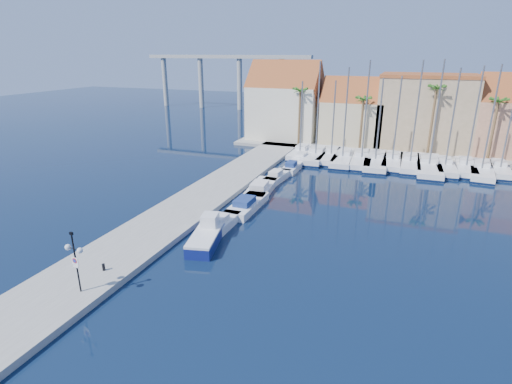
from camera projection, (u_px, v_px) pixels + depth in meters
ground at (220, 281)px, 28.00m from camera, size 260.00×260.00×0.00m
quay_west at (200, 199)px, 42.87m from camera, size 6.00×77.00×0.50m
shore_north at (400, 147)px, 66.71m from camera, size 54.00×16.00×0.50m
lamp_post at (74, 253)px, 24.98m from camera, size 1.44×0.47×4.24m
bollard at (104, 267)px, 28.29m from camera, size 0.21×0.21×0.52m
fishing_boat at (207, 235)px, 33.44m from camera, size 3.32×6.36×2.12m
motorboat_west_0 at (222, 223)px, 36.19m from camera, size 1.65×5.12×1.40m
motorboat_west_1 at (247, 205)px, 40.57m from camera, size 2.27×7.02×1.40m
motorboat_west_2 at (261, 188)px, 45.44m from camera, size 3.07×7.59×1.40m
motorboat_west_3 at (277, 176)px, 49.82m from camera, size 2.17×5.60×1.40m
motorboat_west_4 at (292, 167)px, 53.75m from camera, size 1.78×5.44×1.40m
motorboat_west_5 at (303, 158)px, 58.55m from camera, size 2.10×5.43×1.40m
motorboat_west_6 at (308, 150)px, 63.23m from camera, size 2.24×5.80×1.40m
sailboat_0 at (301, 152)px, 61.34m from camera, size 2.35×8.60×11.21m
sailboat_1 at (316, 155)px, 59.97m from camera, size 3.21×10.99×14.05m
sailboat_2 at (332, 156)px, 59.56m from camera, size 3.10×10.05×11.46m
sailboat_3 at (343, 158)px, 58.29m from camera, size 3.40×10.73×13.26m
sailboat_4 at (362, 159)px, 57.62m from camera, size 3.34×10.62×14.21m
sailboat_5 at (375, 161)px, 56.84m from camera, size 3.83×11.68×11.95m
sailboat_6 at (392, 161)px, 56.61m from camera, size 2.59×9.67×12.24m
sailboat_7 at (410, 163)px, 55.59m from camera, size 2.92×9.96×14.27m
sailboat_8 at (429, 165)px, 54.32m from camera, size 3.45×12.09×14.39m
sailboat_9 at (444, 166)px, 53.91m from camera, size 2.97×9.36×13.37m
sailboat_10 at (466, 167)px, 53.54m from camera, size 2.58×9.19×13.66m
sailboat_11 at (481, 170)px, 52.24m from camera, size 3.53×10.43×13.86m
sailboat_12 at (499, 169)px, 52.58m from camera, size 2.36×8.25×13.98m
building_0 at (285, 104)px, 70.59m from camera, size 12.30×9.00×13.50m
building_1 at (354, 114)px, 66.89m from camera, size 10.30×8.00×11.00m
building_2 at (425, 111)px, 63.70m from camera, size 14.20×10.20×11.50m
building_3 at (512, 119)px, 58.85m from camera, size 10.30×8.00×12.00m
palm_0 at (300, 92)px, 63.98m from camera, size 2.60×2.60×10.15m
palm_1 at (364, 101)px, 60.87m from camera, size 2.60×2.60×9.15m
palm_2 at (436, 90)px, 56.83m from camera, size 2.60×2.60×11.15m
palm_3 at (498, 103)px, 54.57m from camera, size 2.60×2.60×9.65m
viaduct at (223, 71)px, 110.07m from camera, size 48.00×2.20×14.45m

